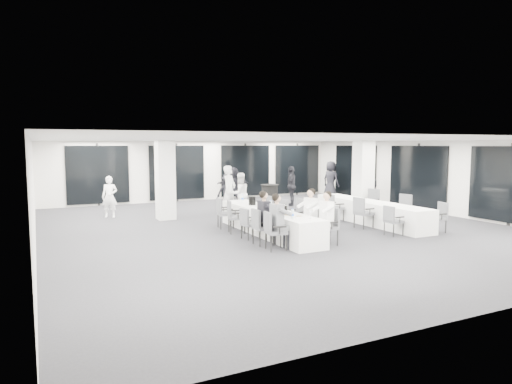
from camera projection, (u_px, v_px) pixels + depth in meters
room at (285, 181)px, 15.85m from camera, size 14.04×16.04×2.84m
column_left at (165, 180)px, 16.12m from camera, size 0.60×0.60×2.80m
column_right at (363, 178)px, 17.19m from camera, size 0.60×0.60×2.80m
banquet_table_main at (268, 222)px, 13.49m from camera, size 0.90×5.00×0.75m
banquet_table_side at (370, 212)px, 15.37m from camera, size 0.90×5.00×0.75m
cocktail_table at (270, 197)px, 18.54m from camera, size 0.74×0.74×1.03m
chair_main_left_near at (273, 228)px, 11.43m from camera, size 0.56×0.60×0.98m
chair_main_left_second at (260, 224)px, 12.06m from camera, size 0.49×0.55×0.96m
chair_main_left_mid at (248, 222)px, 12.78m from camera, size 0.49×0.53×0.87m
chair_main_left_fourth at (234, 215)px, 13.67m from camera, size 0.60×0.63×0.98m
chair_main_left_far at (223, 211)px, 14.45m from camera, size 0.55×0.59×0.97m
chair_main_right_near at (330, 224)px, 12.09m from camera, size 0.55×0.59×0.98m
chair_main_right_second at (314, 220)px, 12.79m from camera, size 0.51×0.56×0.96m
chair_main_right_mid at (297, 214)px, 13.59m from camera, size 0.53×0.59×1.04m
chair_main_right_fourth at (280, 212)px, 14.51m from camera, size 0.54×0.57×0.91m
chair_main_right_far at (266, 208)px, 15.40m from camera, size 0.55×0.58×0.92m
chair_side_left_near at (392, 219)px, 13.26m from camera, size 0.46×0.51×0.88m
chair_side_left_mid at (362, 211)px, 14.45m from camera, size 0.54×0.59×0.99m
chair_side_left_far at (334, 206)px, 15.82m from camera, size 0.49×0.55×0.94m
chair_side_right_near at (439, 215)px, 13.79m from camera, size 0.54×0.57×0.91m
chair_side_right_mid at (403, 207)px, 15.15m from camera, size 0.57×0.61×1.00m
chair_side_right_far at (371, 201)px, 16.59m from camera, size 0.61×0.65×1.04m
seated_guest_a at (279, 218)px, 11.47m from camera, size 0.50×0.38×1.44m
seated_guest_b at (266, 214)px, 12.11m from camera, size 0.50×0.38×1.44m
seated_guest_c at (325, 215)px, 12.00m from camera, size 0.50×0.38×1.44m
seated_guest_d at (309, 211)px, 12.69m from camera, size 0.50×0.38×1.44m
standing_guest_a at (229, 187)px, 17.40m from camera, size 0.98×0.96×2.10m
standing_guest_b at (240, 191)px, 17.21m from camera, size 0.90×0.58×1.80m
standing_guest_c at (228, 190)px, 18.13m from camera, size 1.16×1.19×1.71m
standing_guest_d at (291, 183)px, 19.69m from camera, size 1.25×1.29×1.95m
standing_guest_e at (331, 177)px, 22.49m from camera, size 0.86×1.13×2.07m
standing_guest_f at (234, 182)px, 20.90m from camera, size 1.76×0.87×1.84m
standing_guest_g at (110, 194)px, 16.59m from camera, size 0.77×0.70×1.71m
standing_guest_h at (370, 185)px, 19.88m from camera, size 0.98×0.94×1.76m
ice_bucket_near at (283, 210)px, 12.44m from camera, size 0.23×0.23×0.26m
ice_bucket_far at (252, 201)px, 14.39m from camera, size 0.23×0.23×0.26m
water_bottle_a at (292, 214)px, 11.78m from camera, size 0.08×0.08×0.24m
water_bottle_b at (271, 204)px, 13.75m from camera, size 0.07×0.07×0.22m
water_bottle_c at (242, 198)px, 15.27m from camera, size 0.07×0.07×0.23m
plate_a at (287, 215)px, 12.25m from camera, size 0.20×0.20×0.03m
plate_b at (299, 216)px, 12.09m from camera, size 0.22×0.22×0.03m
plate_c at (279, 211)px, 13.09m from camera, size 0.21×0.21×0.03m
wine_glass at (311, 213)px, 11.78m from camera, size 0.08×0.08×0.20m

